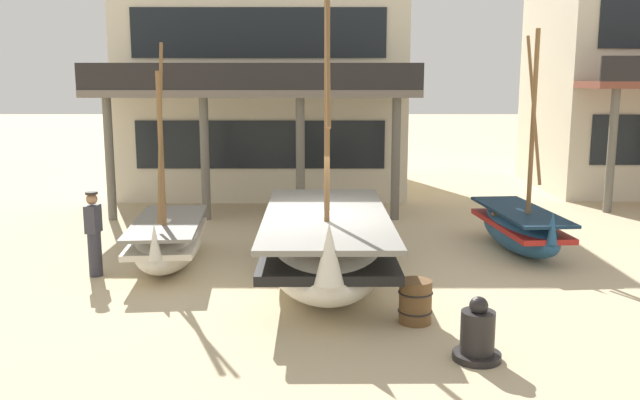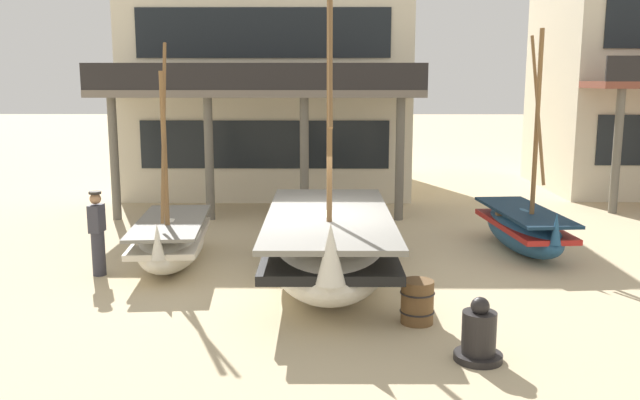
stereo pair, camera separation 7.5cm
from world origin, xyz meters
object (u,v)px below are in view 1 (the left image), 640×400
at_px(capstan_winch, 481,336).
at_px(wooden_barrel, 418,302).
at_px(fishing_boat_near_left, 523,227).
at_px(harbor_building_main, 271,88).
at_px(fishing_boat_far_right, 171,240).
at_px(fisherman_by_hull, 97,234).
at_px(fishing_boat_centre_large, 329,244).

height_order(capstan_winch, wooden_barrel, capstan_winch).
bearing_deg(wooden_barrel, fishing_boat_near_left, 56.86).
bearing_deg(harbor_building_main, capstan_winch, -75.23).
height_order(capstan_winch, harbor_building_main, harbor_building_main).
relative_size(fishing_boat_far_right, fisherman_by_hull, 2.70).
bearing_deg(wooden_barrel, fisherman_by_hull, 156.45).
bearing_deg(fishing_boat_near_left, fisherman_by_hull, -167.55).
distance_m(capstan_winch, harbor_building_main, 16.02).
relative_size(fishing_boat_far_right, harbor_building_main, 0.46).
bearing_deg(fishing_boat_near_left, harbor_building_main, 124.52).
xyz_separation_m(fishing_boat_far_right, wooden_barrel, (4.67, -3.34, -0.19)).
xyz_separation_m(fishing_boat_centre_large, fisherman_by_hull, (-4.54, 0.41, 0.09)).
height_order(fishing_boat_centre_large, fishing_boat_far_right, fishing_boat_centre_large).
bearing_deg(harbor_building_main, fisherman_by_hull, -103.08).
relative_size(fishing_boat_near_left, fisherman_by_hull, 2.89).
distance_m(fishing_boat_near_left, fisherman_by_hull, 9.14).
height_order(fishing_boat_near_left, capstan_winch, fishing_boat_near_left).
distance_m(fisherman_by_hull, harbor_building_main, 11.77).
xyz_separation_m(fishing_boat_far_right, harbor_building_main, (1.32, 10.42, 2.96)).
height_order(fisherman_by_hull, harbor_building_main, harbor_building_main).
bearing_deg(fishing_boat_centre_large, fishing_boat_near_left, 28.51).
distance_m(wooden_barrel, harbor_building_main, 14.50).
xyz_separation_m(fishing_boat_near_left, capstan_winch, (-2.32, -6.00, -0.19)).
relative_size(fishing_boat_near_left, fishing_boat_centre_large, 0.63).
height_order(fishing_boat_centre_large, wooden_barrel, fishing_boat_centre_large).
distance_m(fishing_boat_far_right, fisherman_by_hull, 1.50).
bearing_deg(fishing_boat_far_right, wooden_barrel, -35.53).
relative_size(fishing_boat_near_left, capstan_winch, 5.35).
height_order(fishing_boat_far_right, fisherman_by_hull, fishing_boat_far_right).
bearing_deg(harbor_building_main, fishing_boat_centre_large, -80.45).
height_order(fishing_boat_far_right, capstan_winch, fishing_boat_far_right).
relative_size(fishing_boat_centre_large, fishing_boat_far_right, 1.70).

